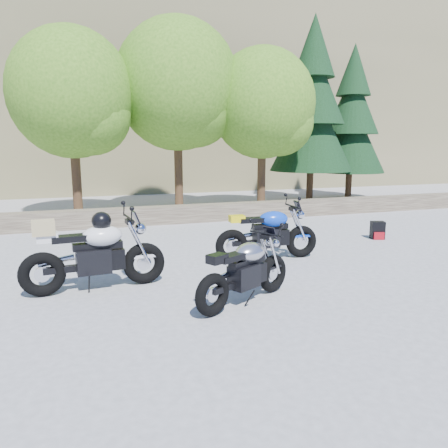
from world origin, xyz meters
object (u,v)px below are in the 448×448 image
(white_bike, at_px, (94,252))
(blue_bike, at_px, (268,234))
(backpack, at_px, (378,230))
(silver_bike, at_px, (246,271))

(white_bike, relative_size, blue_bike, 1.06)
(white_bike, height_order, backpack, white_bike)
(silver_bike, relative_size, white_bike, 0.79)
(silver_bike, relative_size, backpack, 4.14)
(silver_bike, xyz_separation_m, white_bike, (-2.06, 1.31, 0.14))
(silver_bike, distance_m, white_bike, 2.45)
(white_bike, bearing_deg, silver_bike, -37.26)
(white_bike, distance_m, blue_bike, 3.47)
(white_bike, distance_m, backpack, 6.97)
(silver_bike, xyz_separation_m, backpack, (4.68, 3.04, -0.27))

